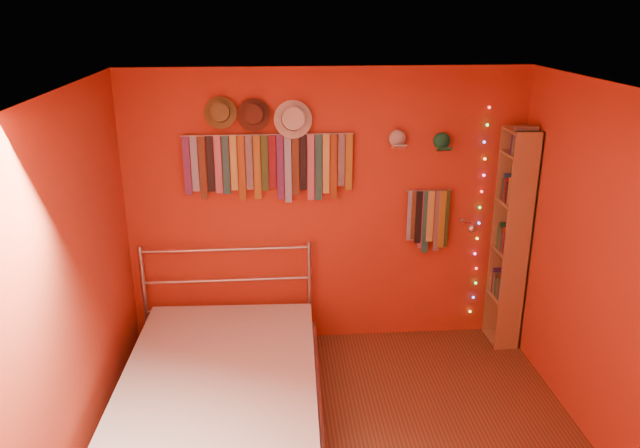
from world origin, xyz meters
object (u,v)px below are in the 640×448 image
object	(u,v)px
tie_rack	(269,164)
bed	(222,388)
reading_lamp	(470,227)
bookshelf	(515,239)

from	to	relation	value
tie_rack	bed	xyz separation A→B (m)	(-0.41, -1.08, -1.47)
reading_lamp	bed	size ratio (longest dim) A/B	0.16
tie_rack	reading_lamp	distance (m)	1.82
tie_rack	bed	size ratio (longest dim) A/B	0.69
reading_lamp	bookshelf	distance (m)	0.45
bookshelf	bed	world-z (taller)	bookshelf
tie_rack	bed	bearing A→B (deg)	-110.62
bed	bookshelf	bearing A→B (deg)	22.02
bookshelf	reading_lamp	bearing A→B (deg)	-175.32
tie_rack	bookshelf	size ratio (longest dim) A/B	0.72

